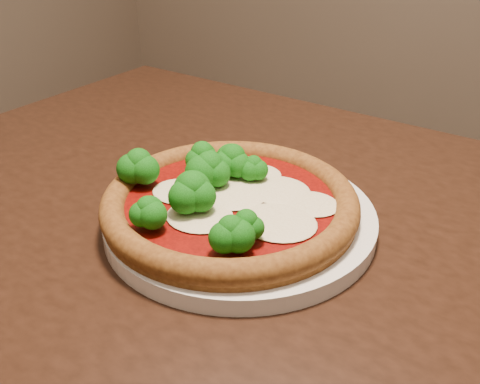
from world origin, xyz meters
The scene contains 3 objects.
dining_table centered at (-0.25, 0.10, 0.64)m, with size 1.14×0.84×0.75m.
plate centered at (-0.29, 0.09, 0.76)m, with size 0.28×0.28×0.02m, color silver.
pizza centered at (-0.30, 0.08, 0.78)m, with size 0.27×0.27×0.06m.
Camera 1 is at (-0.05, -0.32, 1.06)m, focal length 40.00 mm.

